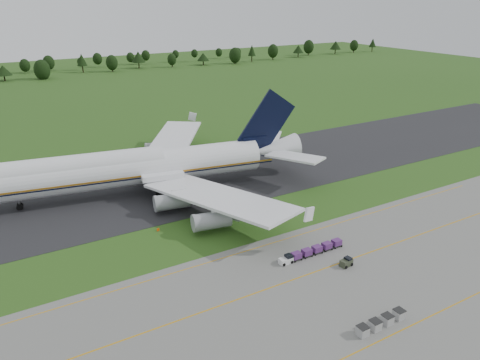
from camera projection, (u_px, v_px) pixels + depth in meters
ground at (233, 226)px, 95.92m from camera, size 600.00×600.00×0.00m
apron at (348, 317)px, 68.67m from camera, size 300.00×52.00×0.06m
taxiway at (178, 182)px, 118.33m from camera, size 300.00×40.00×0.08m
apron_markings at (317, 293)px, 74.28m from camera, size 300.00×30.20×0.01m
tree_line at (36, 67)px, 266.69m from camera, size 522.92×22.52×11.71m
aircraft at (137, 167)px, 109.83m from camera, size 81.10×77.68×22.68m
baggage_train at (311, 251)px, 84.88m from camera, size 13.83×1.47×1.41m
utility_cart at (346, 263)px, 81.51m from camera, size 2.34×1.59×1.20m
uld_row at (381, 322)px, 66.48m from camera, size 8.70×1.50×1.48m
edge_markers at (215, 215)px, 99.94m from camera, size 26.29×0.30×0.60m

